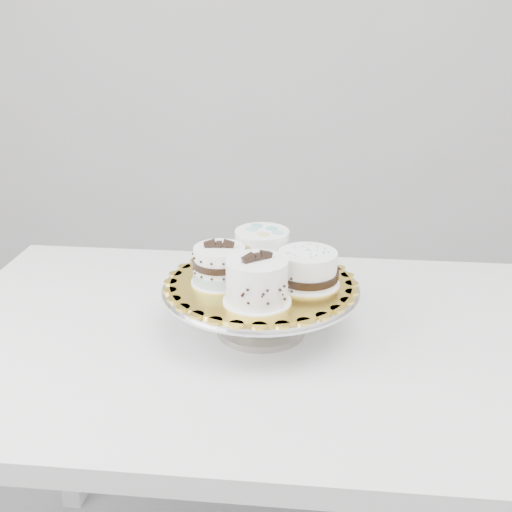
{
  "coord_description": "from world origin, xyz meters",
  "views": [
    {
      "loc": [
        0.13,
        -0.98,
        1.31
      ],
      "look_at": [
        0.1,
        0.05,
        0.9
      ],
      "focal_mm": 45.0,
      "sensor_mm": 36.0,
      "label": 1
    }
  ],
  "objects_px": {
    "cake_stand": "(261,299)",
    "cake_swirl": "(257,282)",
    "cake_banded": "(220,266)",
    "cake_board": "(261,283)",
    "table": "(244,372)",
    "cake_dots": "(262,249)",
    "cake_ribbon": "(308,269)"
  },
  "relations": [
    {
      "from": "cake_swirl",
      "to": "cake_banded",
      "type": "bearing_deg",
      "value": 98.06
    },
    {
      "from": "cake_banded",
      "to": "cake_dots",
      "type": "height_order",
      "value": "cake_banded"
    },
    {
      "from": "cake_dots",
      "to": "cake_stand",
      "type": "bearing_deg",
      "value": -108.18
    },
    {
      "from": "cake_stand",
      "to": "cake_dots",
      "type": "height_order",
      "value": "cake_dots"
    },
    {
      "from": "cake_banded",
      "to": "cake_ribbon",
      "type": "xyz_separation_m",
      "value": [
        0.15,
        -0.0,
        -0.0
      ]
    },
    {
      "from": "cake_stand",
      "to": "cake_ribbon",
      "type": "bearing_deg",
      "value": -4.0
    },
    {
      "from": "table",
      "to": "cake_board",
      "type": "xyz_separation_m",
      "value": [
        0.03,
        0.0,
        0.18
      ]
    },
    {
      "from": "cake_banded",
      "to": "cake_board",
      "type": "bearing_deg",
      "value": 2.74
    },
    {
      "from": "cake_stand",
      "to": "cake_swirl",
      "type": "relative_size",
      "value": 2.49
    },
    {
      "from": "cake_board",
      "to": "cake_dots",
      "type": "distance_m",
      "value": 0.08
    },
    {
      "from": "table",
      "to": "cake_ribbon",
      "type": "bearing_deg",
      "value": 3.9
    },
    {
      "from": "cake_stand",
      "to": "cake_board",
      "type": "xyz_separation_m",
      "value": [
        0.0,
        -0.0,
        0.03
      ]
    },
    {
      "from": "cake_swirl",
      "to": "cake_banded",
      "type": "height_order",
      "value": "cake_swirl"
    },
    {
      "from": "table",
      "to": "cake_board",
      "type": "relative_size",
      "value": 3.78
    },
    {
      "from": "cake_banded",
      "to": "cake_ribbon",
      "type": "height_order",
      "value": "cake_banded"
    },
    {
      "from": "cake_board",
      "to": "cake_banded",
      "type": "height_order",
      "value": "cake_banded"
    },
    {
      "from": "cake_dots",
      "to": "cake_ribbon",
      "type": "xyz_separation_m",
      "value": [
        0.08,
        -0.07,
        -0.01
      ]
    },
    {
      "from": "table",
      "to": "cake_dots",
      "type": "relative_size",
      "value": 9.73
    },
    {
      "from": "table",
      "to": "cake_ribbon",
      "type": "distance_m",
      "value": 0.24
    },
    {
      "from": "cake_banded",
      "to": "cake_dots",
      "type": "bearing_deg",
      "value": 43.15
    },
    {
      "from": "cake_board",
      "to": "cake_ribbon",
      "type": "xyz_separation_m",
      "value": [
        0.08,
        -0.01,
        0.03
      ]
    },
    {
      "from": "cake_swirl",
      "to": "cake_stand",
      "type": "bearing_deg",
      "value": 53.32
    },
    {
      "from": "cake_board",
      "to": "cake_dots",
      "type": "height_order",
      "value": "cake_dots"
    },
    {
      "from": "cake_ribbon",
      "to": "table",
      "type": "bearing_deg",
      "value": -175.01
    },
    {
      "from": "cake_stand",
      "to": "cake_dots",
      "type": "xyz_separation_m",
      "value": [
        0.0,
        0.06,
        0.07
      ]
    },
    {
      "from": "cake_banded",
      "to": "table",
      "type": "bearing_deg",
      "value": -1.26
    },
    {
      "from": "cake_stand",
      "to": "cake_swirl",
      "type": "height_order",
      "value": "cake_swirl"
    },
    {
      "from": "cake_board",
      "to": "cake_ribbon",
      "type": "height_order",
      "value": "cake_ribbon"
    },
    {
      "from": "table",
      "to": "cake_banded",
      "type": "relative_size",
      "value": 11.92
    },
    {
      "from": "cake_dots",
      "to": "cake_ribbon",
      "type": "relative_size",
      "value": 1.03
    },
    {
      "from": "cake_board",
      "to": "cake_stand",
      "type": "bearing_deg",
      "value": 143.13
    },
    {
      "from": "cake_ribbon",
      "to": "cake_board",
      "type": "bearing_deg",
      "value": -178.14
    }
  ]
}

